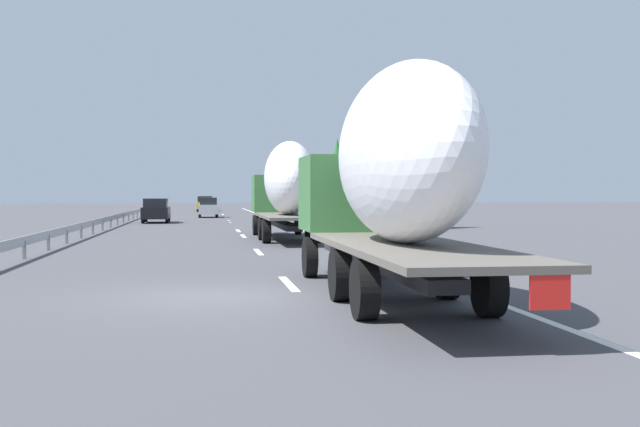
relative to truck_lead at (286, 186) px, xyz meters
The scene contains 23 objects.
ground_plane 20.67m from the truck_lead, 10.10° to the left, with size 260.00×260.00×0.00m, color #424247.
lane_stripe_0 18.06m from the truck_lead, behind, with size 3.20×0.20×0.01m, color white.
lane_stripe_1 7.99m from the truck_lead, 166.28° to the left, with size 3.20×0.20×0.01m, color white.
lane_stripe_2 4.80m from the truck_lead, 26.05° to the left, with size 3.20×0.20×0.01m, color white.
lane_stripe_3 10.06m from the truck_lead, 10.64° to the left, with size 3.20×0.20×0.01m, color white.
lane_stripe_4 24.67m from the truck_lead, ahead, with size 3.20×0.20×0.01m, color white.
lane_stripe_5 26.05m from the truck_lead, ahead, with size 3.20×0.20×0.01m, color white.
lane_stripe_6 35.81m from the truck_lead, ahead, with size 3.20×0.20×0.01m, color white.
lane_stripe_7 46.04m from the truck_lead, ahead, with size 3.20×0.20×0.01m, color white.
edge_line_right 25.40m from the truck_lead, ahead, with size 110.00×0.20×0.01m, color white.
truck_lead is the anchor object (origin of this frame).
truck_trailing 20.75m from the truck_lead, behind, with size 12.79×2.55×4.62m.
car_black_suv 24.24m from the truck_lead, 17.42° to the left, with size 4.75×1.92×1.80m.
car_yellow_coupe 60.33m from the truck_lead, ahead, with size 4.77×1.84×1.83m.
car_silver_hatch 36.20m from the truck_lead, ahead, with size 4.28×1.73×1.80m.
car_blue_sedan 70.07m from the truck_lead, ahead, with size 4.23×1.90×1.83m.
road_sign 23.52m from the truck_lead, ahead, with size 0.10×0.90×3.15m.
tree_0 14.96m from the truck_lead, 40.24° to the right, with size 3.20×3.20×6.93m.
tree_1 37.83m from the truck_lead, 13.18° to the right, with size 2.95×2.95×7.36m.
tree_2 26.44m from the truck_lead, 21.43° to the right, with size 3.62×3.62×5.10m.
tree_3 44.77m from the truck_lead, 12.60° to the right, with size 2.76×2.76×5.23m.
tree_4 24.57m from the truck_lead, 21.69° to the right, with size 2.71×2.71×6.65m.
guardrail_median 25.18m from the truck_lead, 22.48° to the left, with size 94.00×0.10×0.76m.
Camera 1 is at (-16.73, 0.20, 2.14)m, focal length 44.60 mm.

